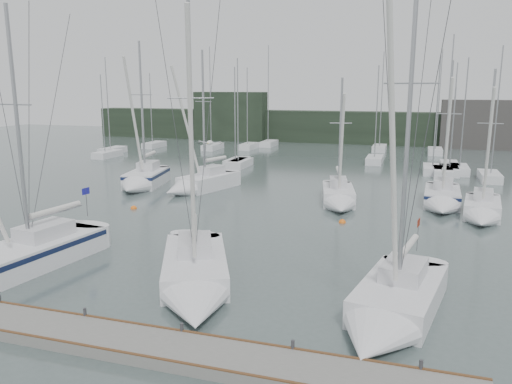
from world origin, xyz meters
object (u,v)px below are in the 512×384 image
(sailboat_near_left, at_px, (6,263))
(sailboat_mid_b, at_px, (197,185))
(sailboat_mid_e, at_px, (482,212))
(buoy_b, at_px, (342,223))
(sailboat_mid_c, at_px, (339,199))
(sailboat_mid_a, at_px, (142,180))
(sailboat_near_center, at_px, (195,282))
(sailboat_mid_d, at_px, (442,200))
(sailboat_near_right, at_px, (389,312))
(buoy_c, at_px, (134,209))

(sailboat_near_left, bearing_deg, sailboat_mid_b, 96.49)
(sailboat_mid_e, distance_m, buoy_b, 9.61)
(sailboat_mid_b, relative_size, sailboat_mid_c, 1.24)
(sailboat_mid_a, distance_m, buoy_b, 19.67)
(sailboat_near_center, xyz_separation_m, sailboat_mid_d, (10.98, 19.96, 0.08))
(sailboat_mid_b, bearing_deg, sailboat_mid_a, -160.41)
(sailboat_mid_d, bearing_deg, sailboat_mid_c, -164.14)
(sailboat_near_right, bearing_deg, sailboat_mid_d, 93.25)
(buoy_b, bearing_deg, sailboat_near_right, -75.31)
(buoy_b, relative_size, buoy_c, 1.01)
(sailboat_mid_b, distance_m, sailboat_mid_e, 22.44)
(sailboat_near_left, distance_m, buoy_c, 13.61)
(buoy_b, bearing_deg, sailboat_near_center, -108.40)
(sailboat_near_center, bearing_deg, sailboat_mid_e, 27.57)
(sailboat_mid_a, xyz_separation_m, sailboat_mid_d, (25.11, 0.18, -0.09))
(sailboat_mid_b, bearing_deg, buoy_b, -7.00)
(sailboat_near_center, height_order, sailboat_mid_c, sailboat_near_center)
(sailboat_near_center, xyz_separation_m, buoy_b, (4.50, 13.52, -0.50))
(sailboat_mid_e, height_order, buoy_c, sailboat_mid_e)
(sailboat_mid_c, bearing_deg, sailboat_near_left, -135.57)
(sailboat_mid_b, relative_size, sailboat_mid_e, 1.18)
(sailboat_near_right, xyz_separation_m, buoy_b, (-3.70, 14.10, -0.55))
(sailboat_near_right, bearing_deg, sailboat_mid_c, 114.78)
(sailboat_near_center, xyz_separation_m, sailboat_near_right, (8.19, -0.58, 0.05))
(sailboat_near_center, distance_m, buoy_b, 14.26)
(sailboat_near_left, relative_size, buoy_b, 28.73)
(sailboat_mid_e, xyz_separation_m, buoy_c, (-24.14, -4.37, -0.52))
(sailboat_mid_c, bearing_deg, sailboat_mid_a, 163.77)
(sailboat_near_center, relative_size, sailboat_mid_e, 1.33)
(sailboat_mid_a, height_order, sailboat_mid_c, sailboat_mid_a)
(sailboat_mid_d, relative_size, buoy_c, 24.77)
(sailboat_mid_e, relative_size, buoy_c, 23.04)
(sailboat_mid_a, distance_m, sailboat_mid_c, 17.79)
(sailboat_near_right, bearing_deg, sailboat_mid_e, 84.62)
(sailboat_mid_e, bearing_deg, buoy_c, -162.97)
(buoy_b, bearing_deg, buoy_c, -177.16)
(sailboat_near_center, xyz_separation_m, sailboat_mid_b, (-8.88, 19.89, 0.10))
(sailboat_near_right, distance_m, buoy_b, 14.59)
(sailboat_mid_d, bearing_deg, sailboat_mid_b, -177.47)
(sailboat_mid_c, xyz_separation_m, buoy_b, (0.92, -4.65, -0.55))
(sailboat_mid_a, relative_size, sailboat_mid_b, 1.07)
(buoy_c, bearing_deg, sailboat_mid_e, 10.26)
(sailboat_near_right, relative_size, buoy_b, 32.12)
(sailboat_near_left, height_order, sailboat_mid_d, sailboat_near_left)
(sailboat_mid_a, height_order, buoy_b, sailboat_mid_a)
(sailboat_mid_a, bearing_deg, sailboat_mid_d, -10.52)
(sailboat_near_right, height_order, sailboat_mid_e, sailboat_near_right)
(sailboat_near_right, xyz_separation_m, sailboat_mid_a, (-22.33, 20.36, 0.13))
(sailboat_near_left, relative_size, sailboat_mid_d, 1.18)
(sailboat_near_left, distance_m, sailboat_mid_d, 29.09)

